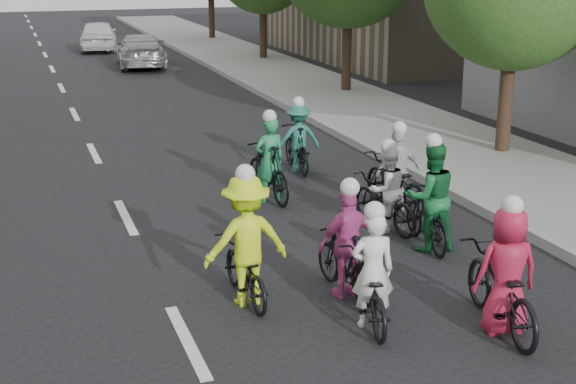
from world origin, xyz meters
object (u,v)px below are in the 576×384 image
cyclist_0 (370,284)px  cyclist_2 (246,251)px  cyclist_4 (503,283)px  cyclist_6 (385,197)px  cyclist_7 (297,143)px  follow_car_trail (98,35)px  cyclist_8 (396,179)px  cyclist_1 (429,205)px  follow_car_lead (140,50)px  cyclist_5 (269,168)px  cyclist_3 (347,253)px

cyclist_0 → cyclist_2: bearing=-29.8°
cyclist_4 → cyclist_6: size_ratio=1.13×
cyclist_0 → cyclist_7: cyclist_0 is taller
cyclist_6 → cyclist_7: bearing=-97.6°
cyclist_4 → follow_car_trail: 31.87m
cyclist_8 → follow_car_trail: (-2.13, 27.07, 0.14)m
cyclist_1 → follow_car_lead: (-0.77, 22.58, -0.04)m
cyclist_1 → cyclist_6: size_ratio=1.03×
cyclist_1 → cyclist_2: bearing=23.4°
cyclist_6 → cyclist_5: bearing=-68.5°
cyclist_6 → cyclist_7: 4.01m
cyclist_7 → follow_car_trail: 23.99m
cyclist_4 → follow_car_trail: bearing=-78.6°
cyclist_8 → follow_car_lead: cyclist_8 is taller
cyclist_6 → cyclist_8: (0.64, 0.89, 0.02)m
follow_car_lead → cyclist_5: bearing=93.2°
cyclist_1 → follow_car_lead: cyclist_1 is taller
cyclist_2 → cyclist_8: size_ratio=0.96×
cyclist_1 → cyclist_4: (-0.55, -2.83, -0.09)m
cyclist_1 → follow_car_trail: size_ratio=0.44×
cyclist_3 → cyclist_7: 6.50m
cyclist_7 → follow_car_lead: bearing=-85.3°
cyclist_0 → cyclist_5: bearing=-82.7°
cyclist_4 → cyclist_7: bearing=-82.3°
cyclist_1 → follow_car_trail: bearing=-80.2°
cyclist_0 → follow_car_lead: size_ratio=0.39×
cyclist_4 → cyclist_1: bearing=-91.7°
cyclist_6 → follow_car_trail: cyclist_6 is taller
cyclist_7 → cyclist_3: bearing=79.1°
cyclist_6 → cyclist_1: bearing=93.5°
cyclist_3 → cyclist_6: bearing=-132.9°
cyclist_1 → cyclist_0: bearing=53.2°
cyclist_4 → cyclist_5: bearing=-71.4°
cyclist_5 → cyclist_6: bearing=114.6°
cyclist_3 → cyclist_6: (1.69, 2.29, -0.05)m
cyclist_5 → cyclist_6: (1.32, -2.24, -0.06)m
cyclist_7 → follow_car_lead: 17.52m
cyclist_5 → cyclist_8: cyclist_5 is taller
cyclist_7 → follow_car_lead: (-0.44, 17.51, 0.04)m
cyclist_2 → follow_car_trail: (1.54, 30.01, -0.01)m
cyclist_3 → cyclist_7: cyclist_3 is taller
cyclist_4 → follow_car_lead: 25.41m
cyclist_2 → cyclist_5: bearing=-114.1°
cyclist_3 → cyclist_5: bearing=-101.1°
cyclist_1 → cyclist_6: cyclist_1 is taller
cyclist_4 → cyclist_8: 4.87m
cyclist_6 → follow_car_lead: 21.53m
follow_car_lead → follow_car_trail: follow_car_trail is taller
cyclist_2 → cyclist_7: cyclist_2 is taller
cyclist_7 → cyclist_5: bearing=58.8°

